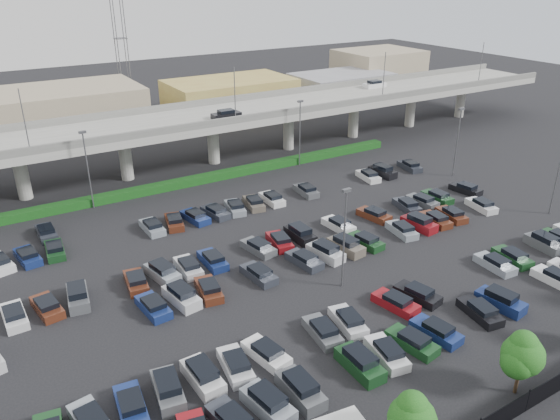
# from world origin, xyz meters

# --- Properties ---
(ground) EXTENTS (280.00, 280.00, 0.00)m
(ground) POSITION_xyz_m (0.00, 0.00, 0.00)
(ground) COLOR black
(overpass) EXTENTS (150.00, 13.00, 15.80)m
(overpass) POSITION_xyz_m (-0.22, 32.01, 6.97)
(overpass) COLOR gray
(overpass) RESTS_ON ground
(hedge) EXTENTS (66.00, 1.60, 1.10)m
(hedge) POSITION_xyz_m (0.00, 25.00, 0.55)
(hedge) COLOR #113D12
(hedge) RESTS_ON ground
(fence) EXTENTS (70.00, 0.10, 2.00)m
(fence) POSITION_xyz_m (-0.05, -28.00, 0.90)
(fence) COLOR black
(fence) RESTS_ON ground
(tree_row) EXTENTS (65.07, 3.66, 5.94)m
(tree_row) POSITION_xyz_m (0.70, -26.53, 3.52)
(tree_row) COLOR #332316
(tree_row) RESTS_ON ground
(parked_cars) EXTENTS (63.09, 41.58, 1.67)m
(parked_cars) POSITION_xyz_m (-2.06, -4.36, 0.60)
(parked_cars) COLOR gray
(parked_cars) RESTS_ON ground
(light_poles) EXTENTS (66.90, 48.38, 10.30)m
(light_poles) POSITION_xyz_m (-4.13, 2.00, 6.24)
(light_poles) COLOR #55555A
(light_poles) RESTS_ON ground
(distant_buildings) EXTENTS (138.00, 24.00, 9.00)m
(distant_buildings) POSITION_xyz_m (12.38, 61.81, 3.74)
(distant_buildings) COLOR gray
(distant_buildings) RESTS_ON ground
(comm_tower) EXTENTS (2.40, 2.40, 30.00)m
(comm_tower) POSITION_xyz_m (4.00, 74.00, 15.61)
(comm_tower) COLOR #55555A
(comm_tower) RESTS_ON ground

